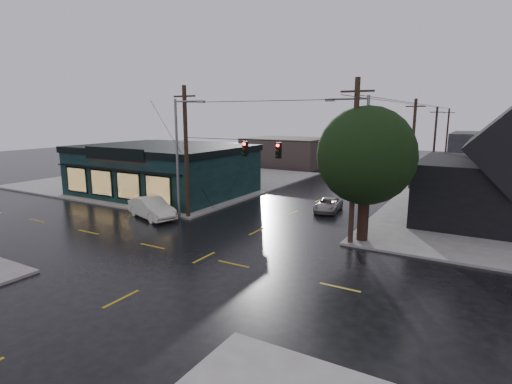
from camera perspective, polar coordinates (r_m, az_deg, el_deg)
The scene contains 17 objects.
ground_plane at distance 23.22m, azimuth -7.43°, elevation -9.27°, with size 160.00×160.00×0.00m, color black.
sidewalk_nw at distance 50.61m, azimuth -11.71°, elevation 1.76°, with size 28.00×28.00×0.15m, color gray.
pizza_shop at distance 41.76m, azimuth -13.13°, elevation 3.22°, with size 16.30×12.34×4.90m.
ne_building at distance 34.43m, azimuth 32.63°, elevation 3.37°, with size 12.60×11.60×8.75m.
corner_tree at distance 25.51m, azimuth 15.48°, elevation 4.99°, with size 6.09×6.09×8.44m.
utility_pole_nw at distance 31.96m, azimuth -9.63°, elevation -3.67°, with size 2.00×0.32×10.15m, color black, non-canonical shape.
utility_pole_ne at distance 25.95m, azimuth 13.29°, elevation -7.28°, with size 2.00×0.32×10.15m, color black, non-canonical shape.
utility_pole_far_a at distance 46.43m, azimuth 21.06°, elevation 0.33°, with size 2.00×0.32×9.65m, color black, non-canonical shape.
utility_pole_far_b at distance 66.06m, azimuth 23.87°, elevation 3.10°, with size 2.00×0.32×9.15m, color black, non-canonical shape.
utility_pole_far_c at distance 85.86m, azimuth 25.39°, elevation 4.60°, with size 2.00×0.32×9.15m, color black, non-canonical shape.
span_signal_assembly at distance 27.27m, azimuth 0.79°, elevation 6.14°, with size 13.00×0.48×1.23m.
streetlight_nw at distance 31.63m, azimuth -10.86°, elevation -3.86°, with size 5.40×0.30×9.15m, color gray, non-canonical shape.
streetlight_ne at distance 26.47m, azimuth 14.78°, elevation -6.98°, with size 5.40×0.30×9.15m, color gray, non-canonical shape.
bg_building_west at distance 63.69m, azimuth 4.47°, elevation 5.74°, with size 12.00×10.00×4.40m, color #3C2F2C.
bg_building_east at distance 62.48m, azimuth 32.44°, elevation 4.52°, with size 14.00×12.00×5.60m, color black.
sedan_cream at distance 32.27m, azimuth -14.68°, elevation -2.21°, with size 1.76×5.04×1.66m, color silver.
suv_silver at distance 34.05m, azimuth 10.28°, elevation -1.82°, with size 1.83×3.97×1.10m, color gray.
Camera 1 is at (13.37, -17.21, 8.01)m, focal length 28.00 mm.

